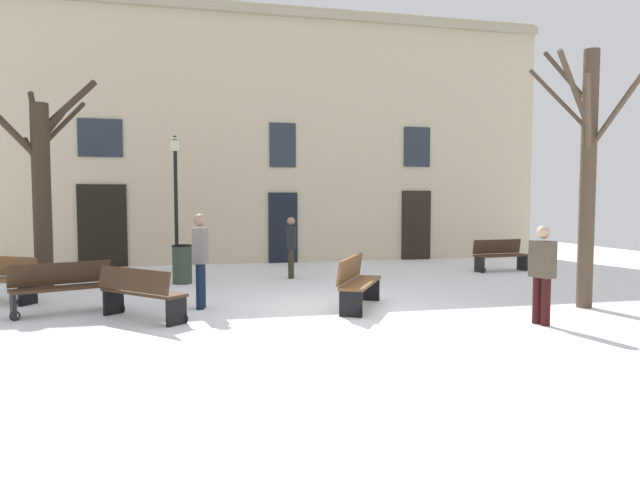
% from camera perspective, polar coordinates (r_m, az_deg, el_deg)
% --- Properties ---
extents(ground_plane, '(29.29, 29.29, 0.00)m').
position_cam_1_polar(ground_plane, '(10.31, 2.07, -7.05)').
color(ground_plane, white).
extents(building_facade, '(18.31, 0.60, 8.06)m').
position_cam_1_polar(building_facade, '(18.41, -4.84, 10.52)').
color(building_facade, beige).
rests_on(building_facade, ground).
extents(tree_left_of_center, '(1.52, 1.98, 4.87)m').
position_cam_1_polar(tree_left_of_center, '(11.49, 25.21, 6.53)').
color(tree_left_of_center, '#4C3D2D').
rests_on(tree_left_of_center, ground).
extents(tree_right_of_center, '(2.00, 2.10, 4.82)m').
position_cam_1_polar(tree_right_of_center, '(14.12, -26.00, 5.28)').
color(tree_right_of_center, '#382B1E').
rests_on(tree_right_of_center, ground).
extents(streetlamp, '(0.30, 0.30, 3.75)m').
position_cam_1_polar(streetlamp, '(16.03, -14.26, 4.98)').
color(streetlamp, black).
rests_on(streetlamp, ground).
extents(litter_bin, '(0.48, 0.48, 0.92)m').
position_cam_1_polar(litter_bin, '(13.93, -13.65, -2.36)').
color(litter_bin, '#2D3D2D').
rests_on(litter_bin, ground).
extents(bench_near_lamp, '(1.28, 1.81, 0.95)m').
position_cam_1_polar(bench_near_lamp, '(10.47, 3.78, -4.15)').
color(bench_near_lamp, brown).
rests_on(bench_near_lamp, ground).
extents(bench_by_litter_bin, '(1.50, 1.56, 0.88)m').
position_cam_1_polar(bench_by_litter_bin, '(9.85, -17.55, -5.03)').
color(bench_by_litter_bin, '#3D2819').
rests_on(bench_by_litter_bin, ground).
extents(bench_facing_shops, '(1.53, 1.27, 0.89)m').
position_cam_1_polar(bench_facing_shops, '(12.66, -29.17, -3.43)').
color(bench_facing_shops, brown).
rests_on(bench_facing_shops, ground).
extents(bench_far_corner, '(1.61, 0.64, 0.89)m').
position_cam_1_polar(bench_far_corner, '(16.74, 17.60, -1.46)').
color(bench_far_corner, '#3D2819').
rests_on(bench_far_corner, ground).
extents(bench_back_to_back_right, '(1.75, 1.07, 0.89)m').
position_cam_1_polar(bench_back_to_back_right, '(10.93, -24.37, -4.31)').
color(bench_back_to_back_right, '#3D2819').
rests_on(bench_back_to_back_right, ground).
extents(person_crossing_plaza, '(0.31, 0.42, 1.56)m').
position_cam_1_polar(person_crossing_plaza, '(14.47, -2.92, -0.49)').
color(person_crossing_plaza, '#2D271E').
rests_on(person_crossing_plaza, ground).
extents(person_strolling, '(0.30, 0.42, 1.58)m').
position_cam_1_polar(person_strolling, '(9.66, 21.37, -2.88)').
color(person_strolling, '#350F0F').
rests_on(person_strolling, ground).
extents(person_by_shop_door, '(0.30, 0.42, 1.73)m').
position_cam_1_polar(person_by_shop_door, '(10.55, -11.90, -1.58)').
color(person_by_shop_door, black).
rests_on(person_by_shop_door, ground).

